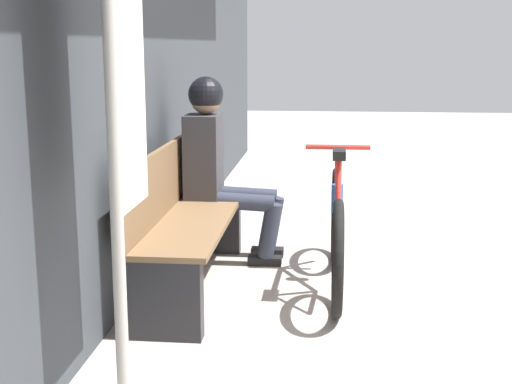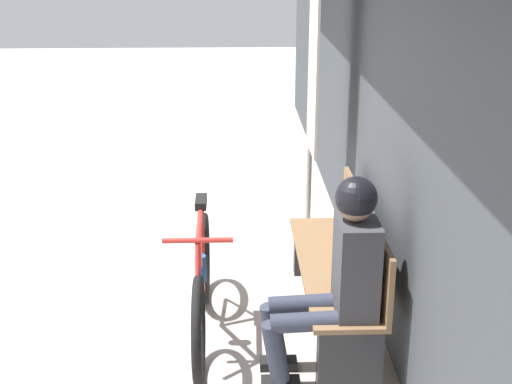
{
  "view_description": "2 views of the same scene",
  "coord_description": "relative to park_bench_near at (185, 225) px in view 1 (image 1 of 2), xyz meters",
  "views": [
    {
      "loc": [
        -3.6,
        1.48,
        1.42
      ],
      "look_at": [
        0.36,
        1.87,
        0.6
      ],
      "focal_mm": 50.0,
      "sensor_mm": 36.0,
      "label": 1
    },
    {
      "loc": [
        4.51,
        1.61,
        2.42
      ],
      "look_at": [
        0.27,
        1.76,
        0.89
      ],
      "focal_mm": 50.0,
      "sensor_mm": 36.0,
      "label": 2
    }
  ],
  "objects": [
    {
      "name": "person_seated",
      "position": [
        0.59,
        -0.11,
        0.31
      ],
      "size": [
        0.34,
        0.64,
        1.22
      ],
      "color": "#2D3342",
      "rests_on": "ground_plane"
    },
    {
      "name": "bicycle",
      "position": [
        0.11,
        -0.89,
        -0.04
      ],
      "size": [
        1.6,
        0.4,
        0.86
      ],
      "color": "black",
      "rests_on": "ground_plane"
    },
    {
      "name": "banner_pole",
      "position": [
        -1.35,
        -0.06,
        1.03
      ],
      "size": [
        0.45,
        0.05,
        2.3
      ],
      "color": "#B7B2A8",
      "rests_on": "ground_plane"
    },
    {
      "name": "park_bench_near",
      "position": [
        0.0,
        0.0,
        0.0
      ],
      "size": [
        1.61,
        0.42,
        0.83
      ],
      "color": "brown",
      "rests_on": "ground_plane"
    }
  ]
}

